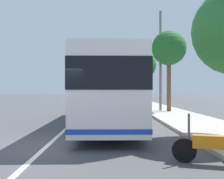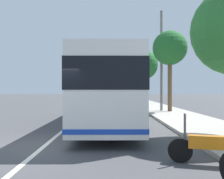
{
  "view_description": "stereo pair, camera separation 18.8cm",
  "coord_description": "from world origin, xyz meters",
  "views": [
    {
      "loc": [
        -8.36,
        -2.04,
        1.85
      ],
      "look_at": [
        7.1,
        -2.25,
        1.9
      ],
      "focal_mm": 40.11,
      "sensor_mm": 36.0,
      "label": 1
    },
    {
      "loc": [
        -8.36,
        -2.23,
        1.85
      ],
      "look_at": [
        7.1,
        -2.25,
        1.9
      ],
      "focal_mm": 40.11,
      "sensor_mm": 36.0,
      "label": 2
    }
  ],
  "objects": [
    {
      "name": "sidewalk_curb",
      "position": [
        10.0,
        -6.84,
        0.07
      ],
      "size": [
        110.0,
        3.6,
        0.14
      ],
      "primitive_type": "cube",
      "color": "#9E998E",
      "rests_on": "ground"
    },
    {
      "name": "coach_bus",
      "position": [
        5.31,
        -2.02,
        1.94
      ],
      "size": [
        12.41,
        2.75,
        3.41
      ],
      "rotation": [
        0.0,
        0.0,
        0.01
      ],
      "color": "silver",
      "rests_on": "ground"
    },
    {
      "name": "roadside_tree_far_block",
      "position": [
        26.71,
        -6.63,
        5.42
      ],
      "size": [
        4.2,
        4.2,
        7.53
      ],
      "color": "brown",
      "rests_on": "ground"
    },
    {
      "name": "roadside_tree_mid_block",
      "position": [
        12.04,
        -6.99,
        5.25
      ],
      "size": [
        2.81,
        2.81,
        6.72
      ],
      "color": "brown",
      "rests_on": "ground"
    },
    {
      "name": "car_oncoming",
      "position": [
        38.72,
        2.69,
        0.7
      ],
      "size": [
        4.72,
        2.05,
        1.44
      ],
      "rotation": [
        0.0,
        0.0,
        3.11
      ],
      "color": "black",
      "rests_on": "ground"
    },
    {
      "name": "car_behind_bus",
      "position": [
        44.11,
        2.51,
        0.73
      ],
      "size": [
        4.53,
        2.13,
        1.55
      ],
      "rotation": [
        0.0,
        0.0,
        3.21
      ],
      "color": "gray",
      "rests_on": "ground"
    },
    {
      "name": "motorcycle_mid_row",
      "position": [
        -2.17,
        -4.73,
        0.47
      ],
      "size": [
        0.64,
        2.14,
        1.26
      ],
      "rotation": [
        0.0,
        0.0,
        1.31
      ],
      "color": "black",
      "rests_on": "ground"
    },
    {
      "name": "ground_plane",
      "position": [
        0.0,
        0.0,
        0.0
      ],
      "size": [
        220.0,
        220.0,
        0.0
      ],
      "primitive_type": "plane",
      "color": "#424244"
    },
    {
      "name": "car_ahead_same_lane",
      "position": [
        25.32,
        -2.73,
        0.71
      ],
      "size": [
        4.25,
        1.98,
        1.48
      ],
      "rotation": [
        0.0,
        0.0,
        -0.07
      ],
      "color": "gray",
      "rests_on": "ground"
    },
    {
      "name": "utility_pole",
      "position": [
        12.75,
        -6.44,
        4.29
      ],
      "size": [
        0.21,
        0.21,
        8.59
      ],
      "primitive_type": "cylinder",
      "color": "slate",
      "rests_on": "ground"
    },
    {
      "name": "lane_divider_line",
      "position": [
        10.0,
        0.0,
        0.0
      ],
      "size": [
        110.0,
        0.16,
        0.01
      ],
      "primitive_type": "cube",
      "color": "silver",
      "rests_on": "ground"
    }
  ]
}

